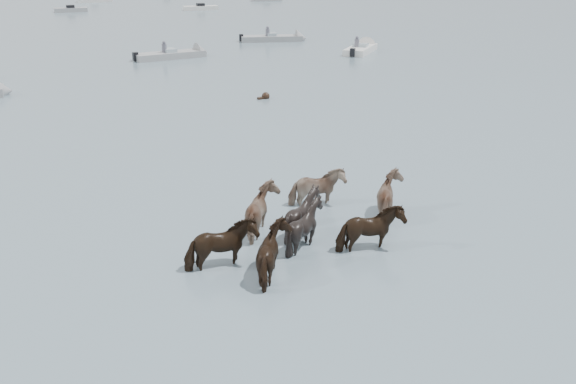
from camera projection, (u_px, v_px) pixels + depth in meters
ground at (351, 217)px, 19.32m from camera, size 400.00×400.00×0.00m
pony_herd at (308, 222)px, 17.66m from camera, size 7.81×4.76×1.63m
swimming_pony at (265, 97)px, 34.52m from camera, size 0.72×0.44×0.44m
motorboat_c at (180, 54)px, 47.45m from camera, size 5.92×1.93×1.92m
motorboat_d at (363, 48)px, 50.29m from camera, size 5.08×4.19×1.92m
motorboat_e at (280, 38)px, 55.93m from camera, size 5.91×4.00×1.92m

